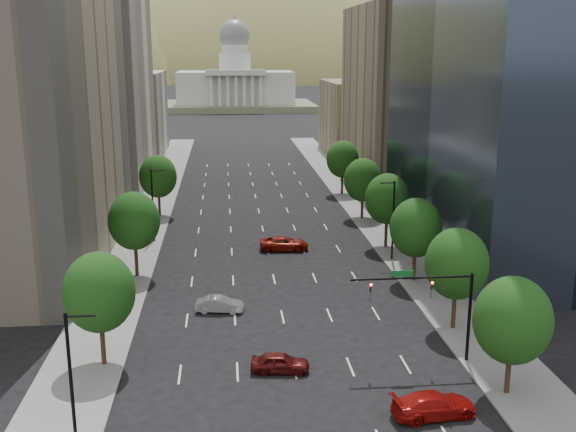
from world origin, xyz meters
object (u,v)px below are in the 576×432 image
object	(u,v)px
car_red_near	(434,405)
car_silver	(220,304)
traffic_signal	(438,298)
capitol	(235,87)
car_maroon	(280,362)
car_red_far	(284,243)

from	to	relation	value
car_red_near	car_silver	size ratio (longest dim) A/B	1.30
traffic_signal	capitol	bearing A→B (deg)	92.74
car_red_near	car_maroon	world-z (taller)	car_red_near
car_silver	car_red_far	distance (m)	19.87
capitol	car_red_far	distance (m)	189.74
traffic_signal	car_red_far	bearing A→B (deg)	105.89
traffic_signal	car_red_far	distance (m)	31.64
capitol	car_silver	xyz separation A→B (m)	(-5.49, -208.00, -7.88)
car_silver	car_red_far	xyz separation A→B (m)	(7.44, 18.43, 0.09)
traffic_signal	car_maroon	xyz separation A→B (m)	(-11.59, -0.27, -4.44)
traffic_signal	car_maroon	world-z (taller)	traffic_signal
car_silver	car_red_near	bearing A→B (deg)	-136.67
car_red_near	car_red_far	size ratio (longest dim) A/B	0.96
traffic_signal	car_maroon	distance (m)	12.41
capitol	traffic_signal	bearing A→B (deg)	-87.26
car_red_near	car_silver	world-z (taller)	car_red_near
car_red_far	traffic_signal	bearing A→B (deg)	-161.65
capitol	car_red_near	size ratio (longest dim) A/B	10.91
car_maroon	car_silver	bearing A→B (deg)	27.10
traffic_signal	capitol	xyz separation A→B (m)	(-10.53, 219.71, 3.40)
car_red_near	car_maroon	xyz separation A→B (m)	(-9.26, 7.01, -0.07)
traffic_signal	car_silver	distance (m)	20.34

